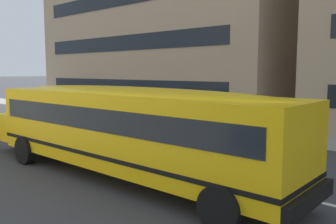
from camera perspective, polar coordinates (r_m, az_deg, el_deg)
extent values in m
plane|color=#38383D|center=(12.93, -5.52, -7.30)|extent=(400.00, 400.00, 0.00)
cube|color=gray|center=(18.67, 11.62, -3.09)|extent=(120.00, 3.00, 0.01)
cube|color=silver|center=(12.93, -5.52, -7.29)|extent=(110.00, 0.16, 0.01)
cube|color=yellow|center=(10.20, -6.40, -2.60)|extent=(10.15, 2.43, 2.03)
cube|color=yellow|center=(15.04, -21.44, -2.02)|extent=(1.50, 1.95, 1.01)
cube|color=black|center=(15.74, -22.62, -2.96)|extent=(0.21, 2.30, 0.33)
cube|color=black|center=(7.57, 21.65, -12.91)|extent=(0.21, 2.30, 0.33)
cube|color=black|center=(10.15, -6.43, -0.57)|extent=(9.55, 2.46, 0.59)
cube|color=black|center=(10.31, -6.36, -5.88)|extent=(10.18, 2.46, 0.11)
ellipsoid|color=yellow|center=(10.09, -6.48, 3.09)|extent=(9.75, 2.24, 0.33)
cylinder|color=red|center=(13.52, -11.53, -0.88)|extent=(0.41, 0.41, 0.03)
cylinder|color=black|center=(12.90, -21.90, -5.68)|extent=(0.92, 0.27, 0.92)
cylinder|color=black|center=(14.05, -13.48, -4.41)|extent=(0.92, 0.27, 0.92)
cylinder|color=black|center=(7.18, 8.24, -14.99)|extent=(0.92, 0.27, 0.92)
cylinder|color=black|center=(9.09, 16.33, -10.52)|extent=(0.92, 0.27, 0.92)
cube|color=#C1B28E|center=(27.28, -19.20, 1.05)|extent=(3.92, 1.74, 0.70)
cube|color=black|center=(27.36, -19.40, 2.47)|extent=(2.22, 1.58, 0.64)
cylinder|color=black|center=(26.61, -16.23, 0.27)|extent=(0.60, 0.19, 0.60)
cylinder|color=black|center=(25.78, -19.47, -0.04)|extent=(0.60, 0.19, 0.60)
cylinder|color=black|center=(28.86, -18.91, 0.64)|extent=(0.60, 0.19, 0.60)
cylinder|color=black|center=(28.09, -21.95, 0.37)|extent=(0.60, 0.19, 0.60)
cube|color=navy|center=(20.88, -9.15, -0.25)|extent=(3.97, 1.86, 0.70)
cube|color=black|center=(20.93, -9.43, 1.61)|extent=(2.26, 1.65, 0.64)
cylinder|color=black|center=(20.43, -5.05, -1.32)|extent=(0.61, 0.20, 0.60)
cylinder|color=black|center=(19.38, -8.87, -1.80)|extent=(0.61, 0.20, 0.60)
cylinder|color=black|center=(22.46, -9.36, -0.67)|extent=(0.61, 0.20, 0.60)
cylinder|color=black|center=(21.51, -13.02, -1.07)|extent=(0.61, 0.20, 0.60)
cube|color=black|center=(26.69, -7.27, 3.98)|extent=(18.37, 0.04, 1.10)
cube|color=black|center=(26.74, -7.37, 10.85)|extent=(18.37, 0.04, 1.10)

